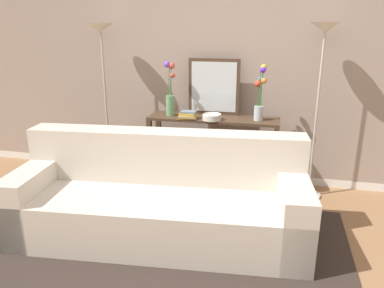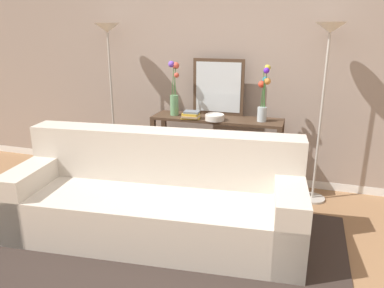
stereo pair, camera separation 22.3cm
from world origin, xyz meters
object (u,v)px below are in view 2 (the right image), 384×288
(floor_lamp_right, at_px, (327,64))
(console_table, at_px, (216,139))
(wall_mirror, at_px, (218,87))
(vase_tall_flowers, at_px, (174,93))
(book_row_under_console, at_px, (180,177))
(vase_short_flowers, at_px, (264,97))
(floor_lamp_left, at_px, (109,59))
(couch, at_px, (157,201))
(book_stack, at_px, (191,115))
(fruit_bowl, at_px, (215,117))

(floor_lamp_right, bearing_deg, console_table, 179.15)
(floor_lamp_right, relative_size, wall_mirror, 2.92)
(vase_tall_flowers, bearing_deg, console_table, 1.05)
(book_row_under_console, bearing_deg, vase_short_flowers, -0.45)
(wall_mirror, bearing_deg, book_row_under_console, -159.22)
(floor_lamp_right, distance_m, wall_mirror, 1.14)
(vase_short_flowers, bearing_deg, vase_tall_flowers, -179.90)
(console_table, xyz_separation_m, vase_tall_flowers, (-0.48, -0.01, 0.49))
(console_table, relative_size, floor_lamp_right, 0.79)
(floor_lamp_left, xyz_separation_m, book_row_under_console, (0.82, 0.02, -1.35))
(couch, xyz_separation_m, vase_tall_flowers, (-0.24, 1.12, 0.74))
(console_table, bearing_deg, wall_mirror, 100.40)
(couch, bearing_deg, vase_short_flowers, 57.01)
(console_table, relative_size, book_row_under_console, 4.58)
(floor_lamp_left, height_order, vase_tall_flowers, floor_lamp_left)
(wall_mirror, distance_m, book_row_under_console, 1.14)
(wall_mirror, relative_size, book_stack, 2.92)
(book_row_under_console, bearing_deg, fruit_bowl, -14.77)
(vase_tall_flowers, relative_size, book_stack, 2.81)
(floor_lamp_left, relative_size, floor_lamp_right, 1.00)
(console_table, distance_m, book_stack, 0.40)
(floor_lamp_left, bearing_deg, floor_lamp_right, 0.00)
(couch, height_order, vase_short_flowers, vase_short_flowers)
(wall_mirror, xyz_separation_m, book_row_under_console, (-0.41, -0.15, -1.06))
(vase_short_flowers, relative_size, book_row_under_console, 1.88)
(vase_tall_flowers, xyz_separation_m, book_row_under_console, (0.05, 0.01, -1.00))
(wall_mirror, height_order, book_stack, wall_mirror)
(book_stack, bearing_deg, floor_lamp_right, 4.50)
(console_table, distance_m, wall_mirror, 0.57)
(console_table, bearing_deg, book_row_under_console, 180.00)
(floor_lamp_right, bearing_deg, book_stack, -175.50)
(floor_lamp_right, height_order, vase_tall_flowers, floor_lamp_right)
(vase_tall_flowers, relative_size, vase_short_flowers, 1.02)
(wall_mirror, height_order, vase_tall_flowers, wall_mirror)
(vase_tall_flowers, distance_m, fruit_bowl, 0.54)
(book_stack, height_order, book_row_under_console, book_stack)
(floor_lamp_right, height_order, wall_mirror, floor_lamp_right)
(vase_tall_flowers, bearing_deg, fruit_bowl, -12.38)
(couch, xyz_separation_m, fruit_bowl, (0.25, 1.02, 0.52))
(console_table, bearing_deg, vase_tall_flowers, -178.95)
(floor_lamp_left, distance_m, book_stack, 1.15)
(floor_lamp_left, bearing_deg, console_table, 0.72)
(floor_lamp_right, relative_size, vase_short_flowers, 3.09)
(floor_lamp_right, height_order, fruit_bowl, floor_lamp_right)
(floor_lamp_right, bearing_deg, vase_tall_flowers, 179.74)
(console_table, relative_size, floor_lamp_left, 0.79)
(floor_lamp_left, relative_size, vase_short_flowers, 3.09)
(console_table, distance_m, fruit_bowl, 0.30)
(couch, distance_m, console_table, 1.18)
(couch, xyz_separation_m, floor_lamp_right, (1.30, 1.12, 1.09))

